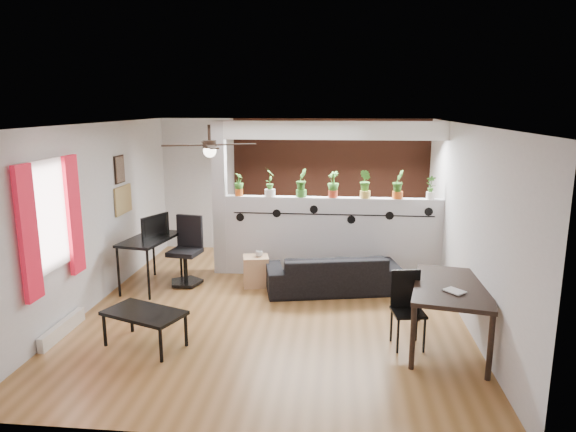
{
  "coord_description": "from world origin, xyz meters",
  "views": [
    {
      "loc": [
        0.89,
        -6.9,
        2.85
      ],
      "look_at": [
        0.14,
        0.6,
        1.21
      ],
      "focal_mm": 32.0,
      "sensor_mm": 36.0,
      "label": 1
    }
  ],
  "objects": [
    {
      "name": "dining_table",
      "position": [
        2.25,
        -1.03,
        0.7
      ],
      "size": [
        1.14,
        1.58,
        0.78
      ],
      "color": "black",
      "rests_on": "ground"
    },
    {
      "name": "partition_wall",
      "position": [
        0.8,
        1.5,
        0.68
      ],
      "size": [
        3.6,
        0.18,
        1.35
      ],
      "primitive_type": "cube",
      "color": "#BCBCC1",
      "rests_on": "ground"
    },
    {
      "name": "ceiling_header",
      "position": [
        0.8,
        1.5,
        2.45
      ],
      "size": [
        3.6,
        0.18,
        0.3
      ],
      "primitive_type": "cube",
      "color": "white",
      "rests_on": "room_shell"
    },
    {
      "name": "sofa",
      "position": [
        0.82,
        0.75,
        0.29
      ],
      "size": [
        2.06,
        1.14,
        0.57
      ],
      "primitive_type": "imported",
      "rotation": [
        0.0,
        0.0,
        3.34
      ],
      "color": "black",
      "rests_on": "ground"
    },
    {
      "name": "cup",
      "position": [
        -0.35,
        0.86,
        0.53
      ],
      "size": [
        0.15,
        0.15,
        0.09
      ],
      "primitive_type": "imported",
      "rotation": [
        0.0,
        0.0,
        -0.28
      ],
      "color": "gray",
      "rests_on": "cube_shelf"
    },
    {
      "name": "book",
      "position": [
        2.15,
        -1.33,
        0.8
      ],
      "size": [
        0.27,
        0.28,
        0.02
      ],
      "primitive_type": "imported",
      "rotation": [
        0.0,
        0.0,
        0.7
      ],
      "color": "gray",
      "rests_on": "dining_table"
    },
    {
      "name": "office_chair",
      "position": [
        -1.53,
        0.85,
        0.48
      ],
      "size": [
        0.57,
        0.57,
        1.09
      ],
      "color": "black",
      "rests_on": "ground"
    },
    {
      "name": "monitor",
      "position": [
        -2.05,
        0.8,
        0.9
      ],
      "size": [
        0.32,
        0.18,
        0.19
      ],
      "primitive_type": "imported",
      "rotation": [
        0.0,
        0.0,
        1.15
      ],
      "color": "black",
      "rests_on": "computer_desk"
    },
    {
      "name": "ceiling_fan",
      "position": [
        -0.8,
        -0.3,
        2.31
      ],
      "size": [
        1.19,
        1.19,
        0.43
      ],
      "color": "black",
      "rests_on": "room_shell"
    },
    {
      "name": "potted_plant_5",
      "position": [
        1.85,
        1.5,
        1.6
      ],
      "size": [
        0.29,
        0.31,
        0.47
      ],
      "color": "#DB5A19",
      "rests_on": "partition_wall"
    },
    {
      "name": "potted_plant_0",
      "position": [
        -0.78,
        1.5,
        1.56
      ],
      "size": [
        0.17,
        0.21,
        0.39
      ],
      "color": "#C75517",
      "rests_on": "partition_wall"
    },
    {
      "name": "coffee_table",
      "position": [
        -1.39,
        -1.37,
        0.4
      ],
      "size": [
        1.08,
        0.84,
        0.44
      ],
      "color": "black",
      "rests_on": "ground"
    },
    {
      "name": "window_assembly",
      "position": [
        -2.56,
        -1.2,
        1.51
      ],
      "size": [
        0.09,
        1.3,
        1.55
      ],
      "color": "white",
      "rests_on": "room_shell"
    },
    {
      "name": "room_shell",
      "position": [
        0.0,
        0.0,
        1.3
      ],
      "size": [
        6.3,
        7.1,
        2.9
      ],
      "color": "brown",
      "rests_on": "ground"
    },
    {
      "name": "cube_shelf",
      "position": [
        -0.4,
        0.86,
        0.24
      ],
      "size": [
        0.46,
        0.43,
        0.49
      ],
      "primitive_type": "cube",
      "rotation": [
        0.0,
        0.0,
        0.21
      ],
      "color": "tan",
      "rests_on": "ground"
    },
    {
      "name": "computer_desk",
      "position": [
        -2.05,
        0.65,
        0.73
      ],
      "size": [
        0.77,
        1.2,
        0.81
      ],
      "color": "black",
      "rests_on": "ground"
    },
    {
      "name": "corkboard",
      "position": [
        -2.58,
        0.95,
        1.35
      ],
      "size": [
        0.03,
        0.6,
        0.45
      ],
      "primitive_type": "cube",
      "color": "#9F824C",
      "rests_on": "room_shell"
    },
    {
      "name": "potted_plant_1",
      "position": [
        -0.25,
        1.5,
        1.61
      ],
      "size": [
        0.22,
        0.27,
        0.49
      ],
      "color": "silver",
      "rests_on": "partition_wall"
    },
    {
      "name": "vine_decal",
      "position": [
        0.8,
        1.4,
        1.08
      ],
      "size": [
        3.31,
        0.01,
        0.3
      ],
      "color": "black",
      "rests_on": "partition_wall"
    },
    {
      "name": "brick_panel",
      "position": [
        0.8,
        2.97,
        1.3
      ],
      "size": [
        3.9,
        0.05,
        2.6
      ],
      "primitive_type": "cube",
      "color": "#9C472D",
      "rests_on": "ground"
    },
    {
      "name": "framed_art",
      "position": [
        -2.58,
        0.9,
        1.85
      ],
      "size": [
        0.03,
        0.34,
        0.44
      ],
      "color": "#8C7259",
      "rests_on": "room_shell"
    },
    {
      "name": "folding_chair",
      "position": [
        1.73,
        -1.0,
        0.54
      ],
      "size": [
        0.42,
        0.42,
        0.91
      ],
      "color": "black",
      "rests_on": "ground"
    },
    {
      "name": "potted_plant_3",
      "position": [
        0.8,
        1.5,
        1.58
      ],
      "size": [
        0.28,
        0.28,
        0.43
      ],
      "color": "#B4351C",
      "rests_on": "partition_wall"
    },
    {
      "name": "potted_plant_6",
      "position": [
        2.38,
        1.5,
        1.56
      ],
      "size": [
        0.2,
        0.16,
        0.39
      ],
      "color": "white",
      "rests_on": "partition_wall"
    },
    {
      "name": "pier_column",
      "position": [
        -1.11,
        1.5,
        1.3
      ],
      "size": [
        0.22,
        0.2,
        2.6
      ],
      "primitive_type": "cube",
      "color": "#BCBCC1",
      "rests_on": "ground"
    },
    {
      "name": "potted_plant_4",
      "position": [
        1.33,
        1.5,
        1.6
      ],
      "size": [
        0.29,
        0.31,
        0.47
      ],
      "color": "gold",
      "rests_on": "partition_wall"
    },
    {
      "name": "potted_plant_2",
      "position": [
        0.27,
        1.5,
        1.6
      ],
      "size": [
        0.24,
        0.28,
        0.47
      ],
      "color": "#3D812F",
      "rests_on": "partition_wall"
    },
    {
      "name": "baseboard_heater",
      "position": [
        -2.54,
        -1.2,
        0.09
      ],
      "size": [
        0.08,
        1.0,
        0.18
      ],
      "primitive_type": "cube",
      "color": "silver",
      "rests_on": "ground"
    }
  ]
}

